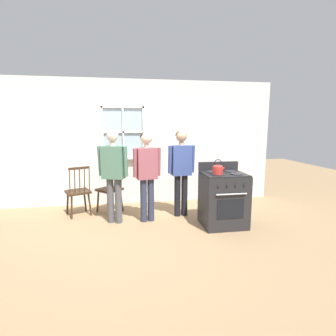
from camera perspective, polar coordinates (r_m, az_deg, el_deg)
ground_plane at (r=4.74m, az=-7.12°, el=-12.20°), size 16.00×16.00×0.00m
wall_back at (r=5.82m, az=-7.91°, el=5.35°), size 6.40×0.16×2.70m
chair_by_window at (r=5.35m, az=-18.95°, el=-5.01°), size 0.55×0.54×0.97m
chair_near_wall at (r=5.38m, az=-12.49°, el=-4.63°), size 0.58×0.58×0.97m
person_elderly_left at (r=4.67m, az=-11.80°, el=-0.04°), size 0.54×0.32×1.64m
person_teen_center at (r=4.65m, az=-4.64°, el=0.07°), size 0.51×0.27×1.62m
person_adult_right at (r=4.93m, az=2.88°, el=0.75°), size 0.52×0.24×1.64m
stove at (r=4.65m, az=11.92°, el=-6.59°), size 0.73×0.68×1.08m
kettle at (r=4.36m, az=10.79°, el=-0.21°), size 0.21×0.17×0.25m
potted_plant at (r=5.75m, az=-10.91°, el=3.02°), size 0.12×0.12×0.29m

